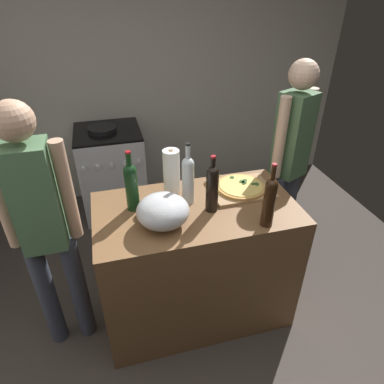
{
  "coord_description": "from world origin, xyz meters",
  "views": [
    {
      "loc": [
        -0.47,
        -0.9,
        2.12
      ],
      "look_at": [
        0.01,
        0.86,
        0.97
      ],
      "focal_mm": 31.89,
      "sensor_mm": 36.0,
      "label": 1
    }
  ],
  "objects_px": {
    "paper_towel_roll": "(172,172)",
    "wine_bottle_clear": "(269,200)",
    "wine_bottle_amber": "(131,185)",
    "wine_bottle_dark": "(188,178)",
    "person_in_stripes": "(43,224)",
    "stove": "(113,172)",
    "person_in_red": "(290,157)",
    "mixing_bowl": "(163,211)",
    "wine_bottle_green": "(212,186)",
    "pizza": "(241,187)"
  },
  "relations": [
    {
      "from": "person_in_stripes",
      "to": "wine_bottle_dark",
      "type": "bearing_deg",
      "value": 4.9
    },
    {
      "from": "wine_bottle_clear",
      "to": "paper_towel_roll",
      "type": "bearing_deg",
      "value": 132.36
    },
    {
      "from": "person_in_red",
      "to": "paper_towel_roll",
      "type": "bearing_deg",
      "value": -170.4
    },
    {
      "from": "wine_bottle_dark",
      "to": "person_in_red",
      "type": "height_order",
      "value": "person_in_red"
    },
    {
      "from": "wine_bottle_amber",
      "to": "stove",
      "type": "relative_size",
      "value": 0.41
    },
    {
      "from": "wine_bottle_green",
      "to": "person_in_red",
      "type": "bearing_deg",
      "value": 29.39
    },
    {
      "from": "wine_bottle_clear",
      "to": "wine_bottle_dark",
      "type": "height_order",
      "value": "wine_bottle_dark"
    },
    {
      "from": "wine_bottle_amber",
      "to": "wine_bottle_dark",
      "type": "relative_size",
      "value": 0.96
    },
    {
      "from": "wine_bottle_amber",
      "to": "wine_bottle_dark",
      "type": "xyz_separation_m",
      "value": [
        0.34,
        -0.02,
        0.0
      ]
    },
    {
      "from": "wine_bottle_amber",
      "to": "wine_bottle_clear",
      "type": "height_order",
      "value": "wine_bottle_clear"
    },
    {
      "from": "pizza",
      "to": "wine_bottle_amber",
      "type": "distance_m",
      "value": 0.72
    },
    {
      "from": "wine_bottle_dark",
      "to": "pizza",
      "type": "bearing_deg",
      "value": 5.77
    },
    {
      "from": "paper_towel_roll",
      "to": "wine_bottle_amber",
      "type": "xyz_separation_m",
      "value": [
        -0.27,
        -0.13,
        0.02
      ]
    },
    {
      "from": "pizza",
      "to": "stove",
      "type": "bearing_deg",
      "value": 120.44
    },
    {
      "from": "pizza",
      "to": "person_in_stripes",
      "type": "xyz_separation_m",
      "value": [
        -1.22,
        -0.11,
        0.01
      ]
    },
    {
      "from": "stove",
      "to": "wine_bottle_amber",
      "type": "bearing_deg",
      "value": -86.16
    },
    {
      "from": "wine_bottle_dark",
      "to": "person_in_red",
      "type": "distance_m",
      "value": 0.93
    },
    {
      "from": "paper_towel_roll",
      "to": "wine_bottle_amber",
      "type": "distance_m",
      "value": 0.3
    },
    {
      "from": "pizza",
      "to": "stove",
      "type": "distance_m",
      "value": 1.66
    },
    {
      "from": "wine_bottle_clear",
      "to": "wine_bottle_dark",
      "type": "relative_size",
      "value": 0.98
    },
    {
      "from": "wine_bottle_green",
      "to": "stove",
      "type": "distance_m",
      "value": 1.74
    },
    {
      "from": "wine_bottle_amber",
      "to": "wine_bottle_green",
      "type": "bearing_deg",
      "value": -16.75
    },
    {
      "from": "mixing_bowl",
      "to": "wine_bottle_amber",
      "type": "distance_m",
      "value": 0.26
    },
    {
      "from": "stove",
      "to": "paper_towel_roll",
      "type": "bearing_deg",
      "value": -73.99
    },
    {
      "from": "wine_bottle_dark",
      "to": "person_in_red",
      "type": "relative_size",
      "value": 0.24
    },
    {
      "from": "mixing_bowl",
      "to": "wine_bottle_clear",
      "type": "distance_m",
      "value": 0.59
    },
    {
      "from": "wine_bottle_amber",
      "to": "wine_bottle_green",
      "type": "height_order",
      "value": "wine_bottle_amber"
    },
    {
      "from": "wine_bottle_green",
      "to": "person_in_stripes",
      "type": "xyz_separation_m",
      "value": [
        -0.96,
        0.05,
        -0.12
      ]
    },
    {
      "from": "wine_bottle_clear",
      "to": "person_in_stripes",
      "type": "xyz_separation_m",
      "value": [
        -1.22,
        0.27,
        -0.12
      ]
    },
    {
      "from": "pizza",
      "to": "wine_bottle_amber",
      "type": "relative_size",
      "value": 0.83
    },
    {
      "from": "stove",
      "to": "wine_bottle_dark",
      "type": "bearing_deg",
      "value": -72.84
    },
    {
      "from": "pizza",
      "to": "mixing_bowl",
      "type": "xyz_separation_m",
      "value": [
        -0.56,
        -0.23,
        0.06
      ]
    },
    {
      "from": "pizza",
      "to": "paper_towel_roll",
      "type": "relative_size",
      "value": 1.06
    },
    {
      "from": "stove",
      "to": "wine_bottle_green",
      "type": "bearing_deg",
      "value": -70.21
    },
    {
      "from": "wine_bottle_dark",
      "to": "mixing_bowl",
      "type": "bearing_deg",
      "value": -136.01
    },
    {
      "from": "mixing_bowl",
      "to": "wine_bottle_green",
      "type": "xyz_separation_m",
      "value": [
        0.31,
        0.07,
        0.07
      ]
    },
    {
      "from": "mixing_bowl",
      "to": "wine_bottle_amber",
      "type": "bearing_deg",
      "value": 125.47
    },
    {
      "from": "wine_bottle_green",
      "to": "stove",
      "type": "height_order",
      "value": "wine_bottle_green"
    },
    {
      "from": "wine_bottle_clear",
      "to": "wine_bottle_green",
      "type": "bearing_deg",
      "value": 139.15
    },
    {
      "from": "wine_bottle_green",
      "to": "person_in_red",
      "type": "relative_size",
      "value": 0.22
    },
    {
      "from": "pizza",
      "to": "wine_bottle_dark",
      "type": "bearing_deg",
      "value": -174.23
    },
    {
      "from": "stove",
      "to": "wine_bottle_clear",
      "type": "bearing_deg",
      "value": -65.23
    },
    {
      "from": "wine_bottle_green",
      "to": "wine_bottle_clear",
      "type": "bearing_deg",
      "value": -40.85
    },
    {
      "from": "wine_bottle_dark",
      "to": "person_in_stripes",
      "type": "relative_size",
      "value": 0.24
    },
    {
      "from": "paper_towel_roll",
      "to": "wine_bottle_clear",
      "type": "height_order",
      "value": "wine_bottle_clear"
    },
    {
      "from": "stove",
      "to": "person_in_red",
      "type": "bearing_deg",
      "value": -40.19
    },
    {
      "from": "mixing_bowl",
      "to": "wine_bottle_amber",
      "type": "height_order",
      "value": "wine_bottle_amber"
    },
    {
      "from": "person_in_stripes",
      "to": "wine_bottle_clear",
      "type": "bearing_deg",
      "value": -12.5
    },
    {
      "from": "pizza",
      "to": "wine_bottle_clear",
      "type": "xyz_separation_m",
      "value": [
        0.0,
        -0.38,
        0.14
      ]
    },
    {
      "from": "wine_bottle_dark",
      "to": "person_in_stripes",
      "type": "height_order",
      "value": "person_in_stripes"
    }
  ]
}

